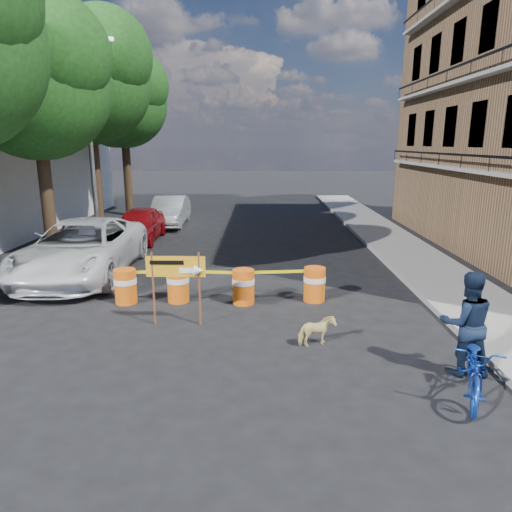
{
  "coord_description": "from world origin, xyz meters",
  "views": [
    {
      "loc": [
        0.75,
        -9.03,
        4.05
      ],
      "look_at": [
        0.63,
        2.03,
        1.3
      ],
      "focal_mm": 32.0,
      "sensor_mm": 36.0,
      "label": 1
    }
  ],
  "objects_px": {
    "barrel_mid_right": "(243,286)",
    "dog": "(317,331)",
    "sedan_silver": "(170,211)",
    "pedestrian": "(466,323)",
    "barrel_far_left": "(125,285)",
    "barrel_mid_left": "(178,284)",
    "sedan_red": "(139,224)",
    "suv_white": "(82,249)",
    "detour_sign": "(183,272)",
    "barrel_far_right": "(314,284)",
    "bicycle": "(479,341)"
  },
  "relations": [
    {
      "from": "barrel_mid_right",
      "to": "dog",
      "type": "relative_size",
      "value": 1.2
    },
    {
      "from": "sedan_silver",
      "to": "pedestrian",
      "type": "bearing_deg",
      "value": -62.91
    },
    {
      "from": "barrel_far_left",
      "to": "barrel_mid_left",
      "type": "bearing_deg",
      "value": 5.29
    },
    {
      "from": "barrel_mid_left",
      "to": "sedan_red",
      "type": "height_order",
      "value": "sedan_red"
    },
    {
      "from": "barrel_mid_right",
      "to": "pedestrian",
      "type": "relative_size",
      "value": 0.47
    },
    {
      "from": "barrel_mid_right",
      "to": "sedan_red",
      "type": "relative_size",
      "value": 0.22
    },
    {
      "from": "pedestrian",
      "to": "sedan_silver",
      "type": "relative_size",
      "value": 0.43
    },
    {
      "from": "barrel_far_left",
      "to": "pedestrian",
      "type": "xyz_separation_m",
      "value": [
        7.13,
        -3.64,
        0.48
      ]
    },
    {
      "from": "suv_white",
      "to": "sedan_red",
      "type": "relative_size",
      "value": 1.49
    },
    {
      "from": "barrel_mid_left",
      "to": "sedan_silver",
      "type": "relative_size",
      "value": 0.2
    },
    {
      "from": "detour_sign",
      "to": "barrel_far_right",
      "type": "bearing_deg",
      "value": 28.54
    },
    {
      "from": "suv_white",
      "to": "barrel_mid_left",
      "type": "bearing_deg",
      "value": -36.38
    },
    {
      "from": "barrel_far_left",
      "to": "pedestrian",
      "type": "height_order",
      "value": "pedestrian"
    },
    {
      "from": "barrel_far_left",
      "to": "dog",
      "type": "height_order",
      "value": "barrel_far_left"
    },
    {
      "from": "dog",
      "to": "bicycle",
      "type": "bearing_deg",
      "value": -150.64
    },
    {
      "from": "barrel_far_right",
      "to": "suv_white",
      "type": "xyz_separation_m",
      "value": [
        -6.96,
        2.31,
        0.39
      ]
    },
    {
      "from": "barrel_far_left",
      "to": "barrel_mid_left",
      "type": "xyz_separation_m",
      "value": [
        1.34,
        0.12,
        0.0
      ]
    },
    {
      "from": "barrel_mid_right",
      "to": "dog",
      "type": "bearing_deg",
      "value": -58.0
    },
    {
      "from": "suv_white",
      "to": "bicycle",
      "type": "bearing_deg",
      "value": -38.72
    },
    {
      "from": "barrel_far_right",
      "to": "suv_white",
      "type": "distance_m",
      "value": 7.35
    },
    {
      "from": "bicycle",
      "to": "suv_white",
      "type": "xyz_separation_m",
      "value": [
        -9.03,
        6.98,
        -0.12
      ]
    },
    {
      "from": "barrel_far_left",
      "to": "barrel_mid_left",
      "type": "distance_m",
      "value": 1.35
    },
    {
      "from": "barrel_far_right",
      "to": "pedestrian",
      "type": "height_order",
      "value": "pedestrian"
    },
    {
      "from": "barrel_far_left",
      "to": "barrel_far_right",
      "type": "height_order",
      "value": "same"
    },
    {
      "from": "dog",
      "to": "barrel_mid_right",
      "type": "bearing_deg",
      "value": 10.55
    },
    {
      "from": "barrel_mid_right",
      "to": "sedan_silver",
      "type": "xyz_separation_m",
      "value": [
        -4.14,
        11.56,
        0.25
      ]
    },
    {
      "from": "suv_white",
      "to": "sedan_silver",
      "type": "distance_m",
      "value": 9.08
    },
    {
      "from": "dog",
      "to": "suv_white",
      "type": "relative_size",
      "value": 0.12
    },
    {
      "from": "barrel_far_right",
      "to": "sedan_silver",
      "type": "distance_m",
      "value": 12.82
    },
    {
      "from": "barrel_far_right",
      "to": "pedestrian",
      "type": "distance_m",
      "value": 4.49
    },
    {
      "from": "detour_sign",
      "to": "dog",
      "type": "bearing_deg",
      "value": -20.2
    },
    {
      "from": "pedestrian",
      "to": "suv_white",
      "type": "height_order",
      "value": "pedestrian"
    },
    {
      "from": "barrel_far_left",
      "to": "pedestrian",
      "type": "distance_m",
      "value": 8.02
    },
    {
      "from": "barrel_mid_right",
      "to": "barrel_far_right",
      "type": "relative_size",
      "value": 1.0
    },
    {
      "from": "sedan_red",
      "to": "detour_sign",
      "type": "bearing_deg",
      "value": -70.5
    },
    {
      "from": "barrel_mid_right",
      "to": "dog",
      "type": "distance_m",
      "value": 3.0
    },
    {
      "from": "barrel_far_right",
      "to": "pedestrian",
      "type": "xyz_separation_m",
      "value": [
        2.22,
        -3.87,
        0.48
      ]
    },
    {
      "from": "barrel_mid_left",
      "to": "sedan_silver",
      "type": "height_order",
      "value": "sedan_silver"
    },
    {
      "from": "barrel_mid_right",
      "to": "suv_white",
      "type": "xyz_separation_m",
      "value": [
        -5.11,
        2.53,
        0.39
      ]
    },
    {
      "from": "barrel_mid_left",
      "to": "barrel_mid_right",
      "type": "bearing_deg",
      "value": -4.07
    },
    {
      "from": "barrel_far_left",
      "to": "barrel_far_right",
      "type": "distance_m",
      "value": 4.91
    },
    {
      "from": "barrel_mid_right",
      "to": "pedestrian",
      "type": "bearing_deg",
      "value": -41.8
    },
    {
      "from": "detour_sign",
      "to": "bicycle",
      "type": "bearing_deg",
      "value": -29.29
    },
    {
      "from": "barrel_mid_left",
      "to": "detour_sign",
      "type": "bearing_deg",
      "value": -75.09
    },
    {
      "from": "barrel_far_right",
      "to": "detour_sign",
      "type": "xyz_separation_m",
      "value": [
        -3.14,
        -1.67,
        0.77
      ]
    },
    {
      "from": "barrel_mid_right",
      "to": "detour_sign",
      "type": "distance_m",
      "value": 2.09
    },
    {
      "from": "barrel_mid_left",
      "to": "barrel_far_left",
      "type": "bearing_deg",
      "value": -174.71
    },
    {
      "from": "suv_white",
      "to": "barrel_far_left",
      "type": "bearing_deg",
      "value": -51.95
    },
    {
      "from": "pedestrian",
      "to": "dog",
      "type": "relative_size",
      "value": 2.54
    },
    {
      "from": "barrel_far_right",
      "to": "detour_sign",
      "type": "bearing_deg",
      "value": -152.06
    }
  ]
}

